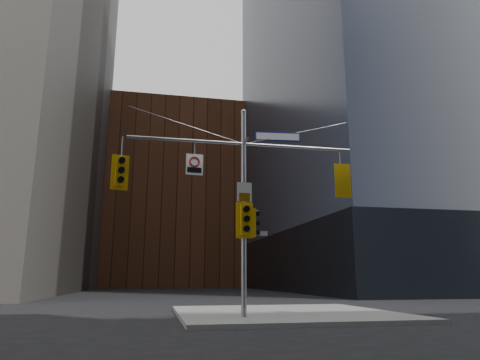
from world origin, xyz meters
name	(u,v)px	position (x,y,z in m)	size (l,w,h in m)	color
ground	(259,329)	(0.00, 0.00, 0.00)	(160.00, 160.00, 0.00)	black
sidewalk_corner	(285,314)	(2.00, 4.00, 0.07)	(8.00, 8.00, 0.15)	gray
podium_ne	(430,263)	(28.00, 32.00, 3.00)	(36.40, 36.40, 6.00)	black
brick_midrise	(174,199)	(0.00, 58.00, 14.00)	(26.00, 20.00, 28.00)	brown
signal_assembly	(244,188)	(0.00, 1.99, 4.42)	(8.00, 0.80, 7.30)	#94969C
traffic_light_west_arm	(121,171)	(-4.13, 2.01, 4.80)	(0.56, 0.51, 1.19)	#E0A60B
traffic_light_east_arm	(341,181)	(3.61, 1.99, 4.80)	(0.59, 0.48, 1.23)	#E0A60B
traffic_light_pole_side	(253,223)	(0.32, 2.00, 3.21)	(0.37, 0.32, 0.97)	#E0A60B
traffic_light_pole_front	(245,220)	(0.00, 1.73, 3.28)	(0.58, 0.45, 1.21)	#E0A60B
street_sign_blade	(278,137)	(1.26, 2.00, 6.35)	(1.66, 0.20, 0.32)	navy
regulatory_sign_arm	(195,164)	(-1.71, 1.97, 5.17)	(0.59, 0.11, 0.73)	silver
regulatory_sign_pole	(244,193)	(0.00, 1.88, 4.22)	(0.51, 0.04, 0.66)	silver
street_blade_ew	(257,233)	(0.45, 2.00, 2.86)	(0.76, 0.06, 0.15)	silver
street_blade_ns	(241,236)	(0.00, 2.45, 2.79)	(0.06, 0.71, 0.14)	#145926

